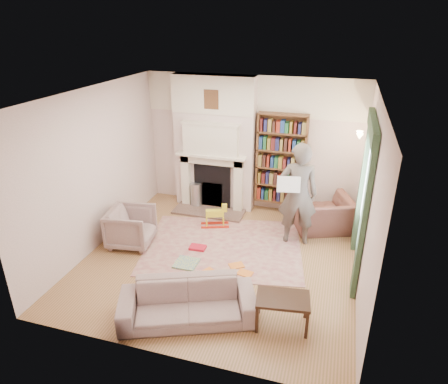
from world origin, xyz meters
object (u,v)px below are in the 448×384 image
(sofa, at_px, (188,302))
(paraffin_heater, at_px, (196,195))
(bookcase, at_px, (281,159))
(rocking_horse, at_px, (215,216))
(man_reading, at_px, (298,194))
(armchair_left, at_px, (131,227))
(coffee_table, at_px, (282,311))
(armchair_reading, at_px, (323,214))

(sofa, bearing_deg, paraffin_heater, 86.34)
(bookcase, relative_size, paraffin_heater, 3.36)
(sofa, height_order, paraffin_heater, paraffin_heater)
(sofa, distance_m, rocking_horse, 2.66)
(man_reading, distance_m, paraffin_heater, 2.51)
(bookcase, height_order, sofa, bookcase)
(rocking_horse, bearing_deg, man_reading, -23.64)
(armchair_left, height_order, rocking_horse, armchair_left)
(coffee_table, height_order, rocking_horse, rocking_horse)
(man_reading, height_order, rocking_horse, man_reading)
(paraffin_heater, xyz_separation_m, rocking_horse, (0.67, -0.76, -0.03))
(bookcase, relative_size, armchair_left, 2.40)
(coffee_table, bearing_deg, sofa, -177.04)
(sofa, relative_size, paraffin_heater, 3.35)
(armchair_reading, distance_m, armchair_left, 3.63)
(sofa, relative_size, coffee_table, 2.63)
(bookcase, xyz_separation_m, armchair_left, (-2.33, -2.12, -0.82))
(armchair_reading, height_order, coffee_table, armchair_reading)
(coffee_table, distance_m, rocking_horse, 2.93)
(armchair_left, distance_m, paraffin_heater, 1.91)
(bookcase, height_order, coffee_table, bookcase)
(bookcase, relative_size, rocking_horse, 3.36)
(man_reading, bearing_deg, armchair_left, 7.76)
(man_reading, bearing_deg, armchair_reading, -137.85)
(armchair_left, distance_m, sofa, 2.31)
(man_reading, relative_size, coffee_table, 2.72)
(armchair_left, relative_size, rocking_horse, 1.40)
(sofa, bearing_deg, armchair_reading, 40.93)
(man_reading, distance_m, coffee_table, 2.39)
(sofa, xyz_separation_m, rocking_horse, (-0.46, 2.62, -0.03))
(paraffin_heater, bearing_deg, coffee_table, -52.73)
(sofa, distance_m, man_reading, 2.84)
(man_reading, bearing_deg, coffee_table, 82.22)
(bookcase, relative_size, man_reading, 0.97)
(man_reading, xyz_separation_m, rocking_horse, (-1.59, 0.11, -0.71))
(bookcase, height_order, man_reading, bookcase)
(armchair_left, relative_size, sofa, 0.42)
(armchair_reading, bearing_deg, sofa, 41.80)
(armchair_reading, height_order, armchair_left, armchair_left)
(coffee_table, bearing_deg, armchair_reading, 75.72)
(sofa, distance_m, coffee_table, 1.28)
(rocking_horse, bearing_deg, coffee_table, -74.04)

